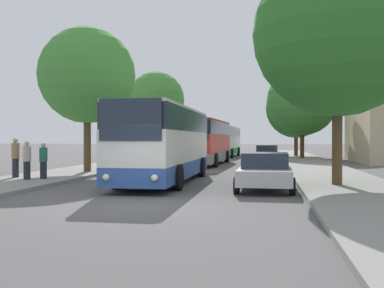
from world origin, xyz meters
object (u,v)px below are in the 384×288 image
(pedestrian_waiting_far, at_px, (27,160))
(tree_left_near, at_px, (87,75))
(tree_left_far, at_px, (156,100))
(tree_right_mid, at_px, (302,100))
(bus_rear, at_px, (224,141))
(bus_front, at_px, (165,143))
(pedestrian_waiting_near, at_px, (15,157))
(parked_car_right_far, at_px, (267,154))
(parked_car_right_near, at_px, (265,171))
(bus_middle, at_px, (205,141))
(pedestrian_walking_back, at_px, (43,161))
(tree_right_far, at_px, (296,108))
(tree_right_near, at_px, (338,33))

(pedestrian_waiting_far, xyz_separation_m, tree_left_near, (0.75, 5.07, 4.48))
(tree_left_near, xyz_separation_m, tree_left_far, (-1.57, 22.14, 0.57))
(tree_left_near, relative_size, tree_right_mid, 0.91)
(tree_left_near, bearing_deg, bus_rear, 78.43)
(bus_rear, bearing_deg, tree_left_near, -99.38)
(bus_front, bearing_deg, tree_left_near, 144.94)
(bus_front, height_order, pedestrian_waiting_near, bus_front)
(parked_car_right_far, bearing_deg, parked_car_right_near, 92.82)
(tree_left_far, bearing_deg, pedestrian_waiting_near, -90.73)
(bus_front, relative_size, tree_left_far, 1.20)
(tree_left_near, bearing_deg, bus_middle, 62.86)
(pedestrian_walking_back, bearing_deg, tree_left_near, -117.66)
(bus_front, bearing_deg, parked_car_right_near, -29.30)
(bus_front, relative_size, tree_right_far, 1.30)
(pedestrian_waiting_far, bearing_deg, bus_front, -54.09)
(bus_front, height_order, pedestrian_walking_back, bus_front)
(pedestrian_waiting_near, relative_size, pedestrian_walking_back, 1.14)
(parked_car_right_near, bearing_deg, parked_car_right_far, -89.39)
(tree_left_near, bearing_deg, pedestrian_walking_back, -92.30)
(bus_middle, xyz_separation_m, parked_car_right_far, (4.66, 1.47, -1.03))
(bus_rear, distance_m, tree_left_near, 26.45)
(tree_right_mid, bearing_deg, tree_left_far, 173.08)
(bus_front, bearing_deg, bus_rear, 90.16)
(tree_left_near, distance_m, tree_right_far, 28.12)
(pedestrian_waiting_far, bearing_deg, tree_right_far, -1.07)
(parked_car_right_near, height_order, parked_car_right_far, parked_car_right_far)
(bus_middle, height_order, pedestrian_walking_back, bus_middle)
(pedestrian_waiting_near, xyz_separation_m, tree_left_far, (0.33, 26.20, 4.96))
(tree_right_near, xyz_separation_m, tree_right_mid, (0.58, 25.41, -0.57))
(bus_middle, relative_size, parked_car_right_near, 2.52)
(tree_left_near, height_order, tree_right_mid, tree_right_mid)
(bus_rear, bearing_deg, parked_car_right_far, -69.37)
(tree_right_near, bearing_deg, tree_left_far, 117.58)
(parked_car_right_near, relative_size, tree_right_mid, 0.49)
(parked_car_right_far, distance_m, pedestrian_waiting_far, 19.86)
(bus_rear, xyz_separation_m, tree_right_mid, (7.96, -5.31, 3.89))
(tree_left_near, xyz_separation_m, tree_right_near, (12.64, -5.07, 0.71))
(tree_left_far, height_order, tree_right_mid, tree_left_far)
(tree_right_near, xyz_separation_m, tree_right_far, (0.30, 30.04, -0.98))
(bus_rear, height_order, tree_right_mid, tree_right_mid)
(bus_middle, relative_size, pedestrian_waiting_near, 5.81)
(bus_rear, xyz_separation_m, tree_left_far, (-6.83, -3.52, 4.32))
(bus_rear, height_order, parked_car_right_far, bus_rear)
(pedestrian_waiting_near, relative_size, tree_left_far, 0.21)
(pedestrian_waiting_near, bearing_deg, parked_car_right_near, 46.54)
(pedestrian_waiting_far, distance_m, tree_left_near, 6.81)
(bus_middle, relative_size, tree_right_near, 1.15)
(bus_middle, height_order, tree_left_near, tree_left_near)
(parked_car_right_near, distance_m, tree_right_near, 6.26)
(pedestrian_waiting_near, relative_size, tree_right_mid, 0.21)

